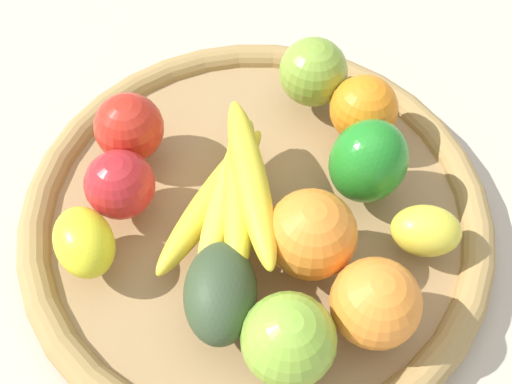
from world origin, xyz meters
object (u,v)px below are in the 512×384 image
banana_bunch (232,190)px  bell_pepper (368,161)px  orange_1 (375,303)px  apple_2 (313,72)px  lemon_0 (426,231)px  apple_1 (120,185)px  apple_0 (127,130)px  orange_2 (311,234)px  avocado (221,293)px  orange_0 (364,109)px  apple_3 (289,340)px  lemon_1 (84,242)px

banana_bunch → bell_pepper: bell_pepper is taller
orange_1 → apple_2: bearing=126.2°
bell_pepper → lemon_0: bell_pepper is taller
apple_1 → lemon_0: bearing=19.2°
apple_2 → apple_1: 0.23m
apple_0 → lemon_0: bearing=7.0°
apple_2 → orange_2: bearing=-65.3°
orange_1 → apple_2: orange_1 is taller
avocado → lemon_0: bearing=47.6°
apple_0 → orange_0: same height
bell_pepper → apple_0: size_ratio=1.27×
orange_1 → bell_pepper: 0.14m
apple_3 → banana_bunch: bearing=136.4°
avocado → banana_bunch: bearing=113.8°
orange_1 → lemon_1: bearing=-166.1°
apple_3 → apple_0: size_ratio=1.11×
banana_bunch → avocado: bearing=-66.2°
apple_1 → orange_2: 0.18m
apple_2 → lemon_1: bearing=-108.7°
apple_2 → apple_1: (-0.10, -0.21, -0.00)m
apple_2 → orange_0: bearing=-17.6°
apple_1 → lemon_0: apple_1 is taller
bell_pepper → apple_2: size_ratio=1.21×
lemon_1 → apple_3: (0.20, 0.00, 0.01)m
orange_1 → apple_1: bearing=179.8°
orange_1 → avocado: (-0.12, -0.05, -0.01)m
orange_1 → lemon_0: 0.09m
bell_pepper → apple_3: bearing=-148.9°
orange_2 → orange_0: size_ratio=1.17×
apple_2 → orange_2: size_ratio=0.90×
bell_pepper → orange_0: size_ratio=1.27×
avocado → orange_0: 0.24m
orange_0 → apple_0: bearing=-145.2°
lemon_1 → orange_0: orange_0 is taller
orange_1 → avocado: bearing=-157.3°
lemon_1 → lemon_0: lemon_1 is taller
apple_2 → orange_0: apple_2 is taller
apple_1 → bell_pepper: bearing=32.8°
orange_1 → lemon_0: size_ratio=1.19×
apple_0 → apple_1: size_ratio=1.05×
banana_bunch → apple_2: bearing=89.4°
banana_bunch → lemon_0: size_ratio=2.98×
apple_3 → orange_1: bearing=51.8°
lemon_1 → orange_1: size_ratio=0.94×
apple_1 → apple_2: bearing=65.4°
apple_0 → apple_2: (0.13, 0.15, 0.00)m
bell_pepper → apple_3: (0.01, -0.18, -0.01)m
lemon_0 → orange_2: bearing=-144.5°
orange_1 → lemon_0: (0.01, 0.09, -0.01)m
orange_1 → bell_pepper: bell_pepper is taller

